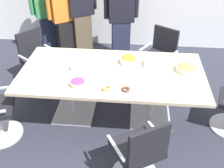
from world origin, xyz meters
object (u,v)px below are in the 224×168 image
Objects in this scene: conference_table at (112,79)px; person_standing_0 at (48,12)px; office_chair_2 at (38,62)px; napkin_pile at (151,63)px; snack_bowl_cookies at (186,68)px; plate_stack at (77,67)px; person_standing_3 at (121,17)px; person_standing_2 at (81,9)px; office_chair_1 at (159,59)px; person_standing_1 at (64,16)px; snack_bowl_chips_orange at (129,60)px; snack_bowl_candy_mix at (78,82)px; office_chair_4 at (139,155)px; donut_platter at (116,89)px.

person_standing_0 reaches higher than conference_table.
office_chair_2 is 1.90m from napkin_pile.
plate_stack is (-1.42, -0.07, -0.02)m from snack_bowl_cookies.
person_standing_2 is at bearing -17.10° from person_standing_3.
person_standing_0 is at bearing 13.69° from office_chair_1.
person_standing_1 reaches higher than snack_bowl_chips_orange.
snack_bowl_chips_orange is 1.17× the size of snack_bowl_candy_mix.
snack_bowl_chips_orange is (-0.18, 1.29, 0.40)m from office_chair_4.
conference_table is 0.54m from snack_bowl_candy_mix.
conference_table is 1.90m from person_standing_1.
office_chair_2 reaches higher than snack_bowl_candy_mix.
person_standing_3 is 2.02m from donut_platter.
person_standing_0 reaches higher than office_chair_4.
person_standing_0 is 8.84× the size of plate_stack.
office_chair_2 is at bearing 150.33° from conference_table.
napkin_pile is (0.12, 1.27, 0.38)m from office_chair_4.
person_standing_3 is (0.73, -0.07, -0.09)m from person_standing_2.
snack_bowl_candy_mix is (-1.07, -1.36, 0.38)m from office_chair_1.
person_standing_0 is at bearing 91.15° from office_chair_4.
person_standing_2 reaches higher than plate_stack.
snack_bowl_cookies is 0.46m from napkin_pile.
office_chair_1 reaches higher than snack_bowl_cookies.
person_standing_2 reaches higher than person_standing_1.
office_chair_2 is at bearing 29.03° from person_standing_2.
office_chair_2 is at bearing 161.17° from snack_bowl_chips_orange.
office_chair_1 and office_chair_2 have the same top height.
napkin_pile is at bearing 110.48° from office_chair_1.
person_standing_2 reaches higher than office_chair_4.
person_standing_2 reaches higher than person_standing_0.
person_standing_1 is at bearing 137.50° from napkin_pile.
person_standing_3 is 1.79m from snack_bowl_cookies.
office_chair_4 is 3.02m from person_standing_2.
person_standing_3 is at bearing 109.39° from napkin_pile.
snack_bowl_candy_mix is (0.63, -1.94, -0.08)m from person_standing_1.
conference_table is 2.64× the size of office_chair_4.
person_standing_3 is 6.58× the size of snack_bowl_cookies.
office_chair_4 is at bearing -95.59° from napkin_pile.
snack_bowl_candy_mix is 0.59× the size of donut_platter.
person_standing_0 is at bearing -57.00° from person_standing_1.
person_standing_0 is (-2.04, 0.72, 0.48)m from office_chair_1.
napkin_pile is (1.86, -1.53, -0.10)m from person_standing_0.
person_standing_1 is (0.35, -0.14, -0.01)m from person_standing_0.
donut_platter is at bearing 94.62° from person_standing_0.
snack_bowl_candy_mix is 0.47m from donut_platter.
napkin_pile is (-0.45, 0.10, -0.01)m from snack_bowl_cookies.
snack_bowl_chips_orange is (1.56, -1.51, -0.08)m from person_standing_0.
person_standing_1 is 0.32m from person_standing_2.
office_chair_2 reaches higher than snack_bowl_chips_orange.
snack_bowl_cookies is (0.95, -1.51, -0.09)m from person_standing_3.
snack_bowl_cookies reaches higher than napkin_pile.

